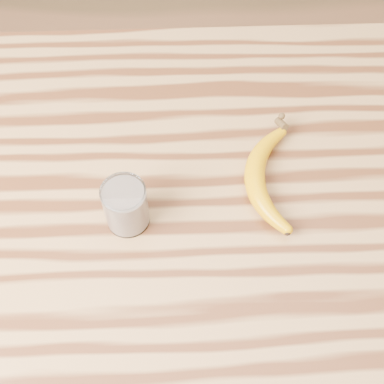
{
  "coord_description": "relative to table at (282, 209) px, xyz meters",
  "views": [
    {
      "loc": [
        -0.2,
        -0.54,
        1.73
      ],
      "look_at": [
        -0.19,
        -0.05,
        0.93
      ],
      "focal_mm": 50.0,
      "sensor_mm": 36.0,
      "label": 1
    }
  ],
  "objects": [
    {
      "name": "banana",
      "position": [
        -0.07,
        -0.02,
        0.15
      ],
      "size": [
        0.14,
        0.32,
        0.04
      ],
      "primitive_type": null,
      "rotation": [
        0.0,
        0.0,
        -0.08
      ],
      "color": "#CF8E00",
      "rests_on": "table"
    },
    {
      "name": "smoothie_glass",
      "position": [
        -0.3,
        -0.08,
        0.18
      ],
      "size": [
        0.08,
        0.08,
        0.09
      ],
      "color": "white",
      "rests_on": "table"
    },
    {
      "name": "table",
      "position": [
        0.0,
        0.0,
        0.0
      ],
      "size": [
        1.2,
        0.8,
        0.9
      ],
      "color": "#9D713F",
      "rests_on": "ground"
    }
  ]
}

